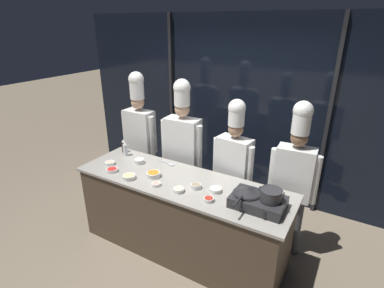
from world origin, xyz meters
The scene contains 23 objects.
ground_plane centered at (0.00, 0.00, 0.00)m, with size 24.00×24.00×0.00m, color #7F705B.
window_wall_back centered at (0.00, 1.70, 1.35)m, with size 5.77×0.09×2.70m.
demo_counter centered at (0.00, 0.00, 0.47)m, with size 2.48×0.77×0.94m.
portable_stove centered at (0.90, -0.05, 0.99)m, with size 0.50×0.35×0.12m.
frying_pan centered at (0.78, -0.05, 1.08)m, with size 0.27×0.47×0.05m.
stock_pot centered at (1.02, -0.05, 1.11)m, with size 0.23×0.20×0.11m.
squeeze_bottle_clear centered at (-0.98, 0.20, 1.03)m, with size 0.06×0.06×0.20m.
squeeze_bottle_soy centered at (-1.08, 0.28, 1.03)m, with size 0.05×0.05×0.18m.
prep_bowl_noodles centered at (0.11, -0.21, 0.96)m, with size 0.12×0.12×0.04m.
prep_bowl_bean_sprouts centered at (0.44, -0.01, 0.96)m, with size 0.13×0.13×0.04m.
prep_bowl_ginger centered at (-0.52, -0.25, 0.97)m, with size 0.15×0.15×0.05m.
prep_bowl_bell_pepper centered at (-0.81, -0.22, 0.96)m, with size 0.14×0.14×0.04m.
prep_bowl_carrots centered at (-0.32, -0.08, 0.97)m, with size 0.16×0.16×0.06m.
prep_bowl_chili_flakes centered at (0.46, -0.20, 0.96)m, with size 0.11×0.11×0.04m.
prep_bowl_shrimp centered at (-0.17, -0.22, 0.96)m, with size 0.10×0.10×0.03m.
prep_bowl_rice centered at (-0.68, 0.11, 0.97)m, with size 0.12×0.12×0.06m.
prep_bowl_mushrooms centered at (0.23, -0.05, 0.97)m, with size 0.11×0.11×0.05m.
prep_bowl_chicken centered at (-0.96, -0.10, 0.96)m, with size 0.12×0.12×0.04m.
serving_spoon_slotted centered at (-0.34, 0.27, 0.95)m, with size 0.27×0.08×0.02m.
chef_head centered at (-1.13, 0.68, 1.11)m, with size 0.57×0.22×1.95m.
chef_sous centered at (-0.36, 0.62, 1.11)m, with size 0.60×0.26×1.93m.
chef_line centered at (0.38, 0.58, 1.03)m, with size 0.53×0.26×1.78m.
chef_pastry centered at (1.08, 0.61, 1.06)m, with size 0.53×0.23×1.85m.
Camera 1 is at (1.58, -2.44, 2.57)m, focal length 28.00 mm.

